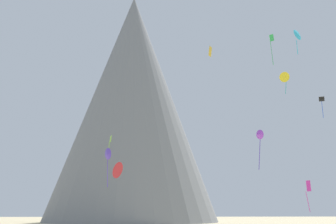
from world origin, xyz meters
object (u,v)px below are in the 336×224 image
kite_black_mid (322,99)px  kite_cyan_high (298,35)px  kite_lime_mid (110,140)px  kite_gold_high (210,51)px  kite_magenta_low (308,190)px  kite_yellow_high (285,77)px  kite_red_low (119,170)px  kite_green_high (272,43)px  kite_violet_low (259,136)px  kite_indigo_low (107,155)px  rock_massif (137,111)px

kite_black_mid → kite_cyan_high: kite_cyan_high is taller
kite_cyan_high → kite_lime_mid: bearing=101.5°
kite_gold_high → kite_magenta_low: bearing=171.4°
kite_yellow_high → kite_magenta_low: 30.54m
kite_red_low → kite_cyan_high: bearing=-116.9°
kite_green_high → kite_violet_low: size_ratio=1.10×
kite_violet_low → kite_yellow_high: bearing=121.3°
kite_indigo_low → kite_violet_low: (19.37, -4.86, 2.04)m
kite_violet_low → kite_lime_mid: (-20.07, 25.49, 2.95)m
kite_magenta_low → kite_gold_high: bearing=-113.7°
kite_indigo_low → kite_green_high: kite_green_high is taller
kite_yellow_high → kite_black_mid: (0.22, -16.16, -8.31)m
kite_black_mid → kite_violet_low: 19.86m
rock_massif → kite_green_high: bearing=-68.8°
kite_gold_high → kite_lime_mid: (-15.46, 16.99, -11.20)m
kite_cyan_high → kite_violet_low: 16.37m
kite_yellow_high → kite_cyan_high: bearing=113.1°
rock_massif → kite_indigo_low: size_ratio=13.08×
kite_magenta_low → kite_violet_low: kite_violet_low is taller
kite_red_low → kite_magenta_low: bearing=-106.3°
kite_green_high → kite_violet_low: bearing=-19.5°
rock_massif → kite_lime_mid: size_ratio=20.62×
kite_red_low → kite_lime_mid: (-2.44, 27.82, 7.65)m
kite_magenta_low → kite_lime_mid: 35.22m
kite_cyan_high → kite_lime_mid: size_ratio=1.15×
kite_yellow_high → kite_indigo_low: size_ratio=0.86×
kite_gold_high → kite_indigo_low: size_ratio=0.31×
kite_black_mid → kite_magenta_low: bearing=67.0°
kite_green_high → kite_black_mid: bearing=53.4°
kite_yellow_high → kite_cyan_high: 26.73m
kite_indigo_low → kite_black_mid: bearing=67.1°
kite_lime_mid → kite_indigo_low: bearing=30.6°
kite_black_mid → kite_gold_high: bearing=37.7°
kite_yellow_high → kite_black_mid: bearing=128.5°
kite_magenta_low → kite_green_high: 27.12m
kite_indigo_low → kite_lime_mid: kite_lime_mid is taller
kite_magenta_low → kite_cyan_high: 22.07m
kite_magenta_low → kite_lime_mid: bearing=-143.0°
kite_cyan_high → kite_magenta_low: bearing=30.1°
rock_massif → kite_magenta_low: (24.14, -67.61, -25.58)m
kite_yellow_high → kite_black_mid: kite_yellow_high is taller
kite_magenta_low → kite_red_low: kite_red_low is taller
kite_green_high → kite_violet_low: kite_green_high is taller
kite_black_mid → kite_red_low: bearing=51.5°
kite_magenta_low → kite_violet_low: bearing=-70.5°
kite_lime_mid → kite_magenta_low: bearing=88.0°
kite_black_mid → kite_green_high: size_ratio=0.63×
kite_indigo_low → kite_black_mid: (33.07, 7.16, 9.95)m
kite_yellow_high → kite_lime_mid: bearing=42.2°
kite_gold_high → kite_black_mid: kite_gold_high is taller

